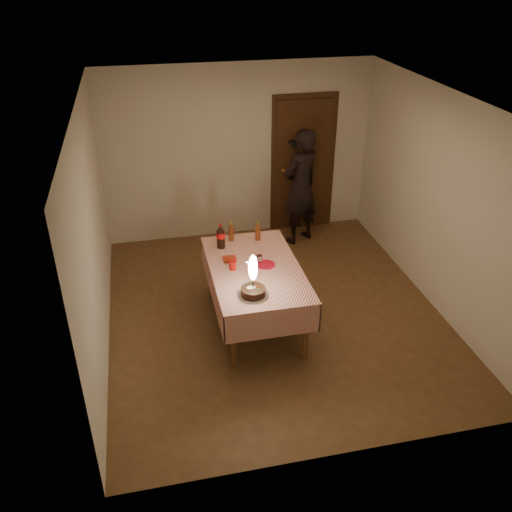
# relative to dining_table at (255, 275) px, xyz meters

# --- Properties ---
(ground) EXTENTS (4.00, 4.50, 0.01)m
(ground) POSITION_rel_dining_table_xyz_m (0.28, 0.17, -0.67)
(ground) COLOR brown
(ground) RESTS_ON ground
(room_shell) EXTENTS (4.04, 4.54, 2.62)m
(room_shell) POSITION_rel_dining_table_xyz_m (0.31, 0.25, 0.98)
(room_shell) COLOR beige
(room_shell) RESTS_ON ground
(dining_table) EXTENTS (1.02, 1.72, 0.77)m
(dining_table) POSITION_rel_dining_table_xyz_m (0.00, 0.00, 0.00)
(dining_table) COLOR brown
(dining_table) RESTS_ON ground
(birthday_cake) EXTENTS (0.33, 0.33, 0.48)m
(birthday_cake) POSITION_rel_dining_table_xyz_m (-0.14, -0.55, 0.23)
(birthday_cake) COLOR white
(birthday_cake) RESTS_ON dining_table
(red_plate) EXTENTS (0.22, 0.22, 0.01)m
(red_plate) POSITION_rel_dining_table_xyz_m (0.13, 0.03, 0.11)
(red_plate) COLOR red
(red_plate) RESTS_ON dining_table
(red_cup) EXTENTS (0.08, 0.08, 0.10)m
(red_cup) POSITION_rel_dining_table_xyz_m (-0.25, 0.01, 0.15)
(red_cup) COLOR red
(red_cup) RESTS_ON dining_table
(clear_cup) EXTENTS (0.07, 0.07, 0.09)m
(clear_cup) POSITION_rel_dining_table_xyz_m (0.07, 0.10, 0.15)
(clear_cup) COLOR silver
(clear_cup) RESTS_ON dining_table
(napkin_stack) EXTENTS (0.15, 0.15, 0.02)m
(napkin_stack) POSITION_rel_dining_table_xyz_m (-0.25, 0.23, 0.11)
(napkin_stack) COLOR #AB2B13
(napkin_stack) RESTS_ON dining_table
(cola_bottle) EXTENTS (0.10, 0.10, 0.32)m
(cola_bottle) POSITION_rel_dining_table_xyz_m (-0.30, 0.55, 0.26)
(cola_bottle) COLOR black
(cola_bottle) RESTS_ON dining_table
(amber_bottle_left) EXTENTS (0.06, 0.06, 0.25)m
(amber_bottle_left) POSITION_rel_dining_table_xyz_m (-0.15, 0.70, 0.22)
(amber_bottle_left) COLOR #612910
(amber_bottle_left) RESTS_ON dining_table
(amber_bottle_right) EXTENTS (0.06, 0.06, 0.25)m
(amber_bottle_right) POSITION_rel_dining_table_xyz_m (0.18, 0.65, 0.22)
(amber_bottle_right) COLOR #612910
(amber_bottle_right) RESTS_ON dining_table
(photographer) EXTENTS (0.76, 0.67, 1.75)m
(photographer) POSITION_rel_dining_table_xyz_m (1.11, 1.94, 0.21)
(photographer) COLOR black
(photographer) RESTS_ON ground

